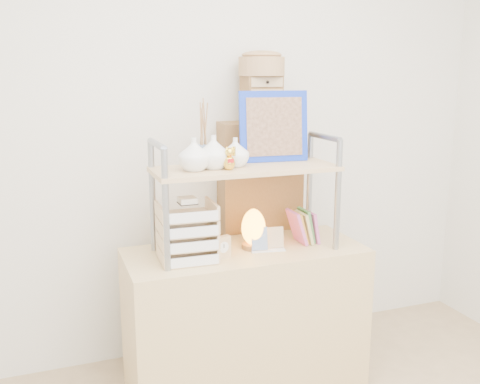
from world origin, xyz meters
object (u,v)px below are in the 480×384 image
at_px(salt_lamp, 253,228).
at_px(desk, 245,318).
at_px(cabinet, 259,238).
at_px(letter_tray, 188,236).

bearing_deg(salt_lamp, desk, -175.12).
height_order(desk, cabinet, cabinet).
bearing_deg(desk, letter_tray, -169.85).
relative_size(cabinet, salt_lamp, 6.60).
height_order(letter_tray, salt_lamp, letter_tray).
bearing_deg(cabinet, letter_tray, -135.29).
relative_size(desk, cabinet, 0.89).
bearing_deg(desk, salt_lamp, 4.88).
distance_m(desk, letter_tray, 0.59).
relative_size(desk, salt_lamp, 5.86).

